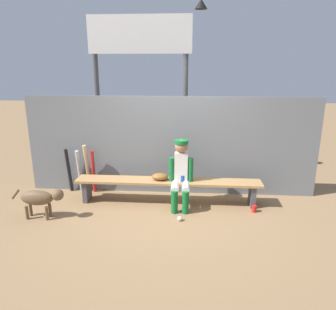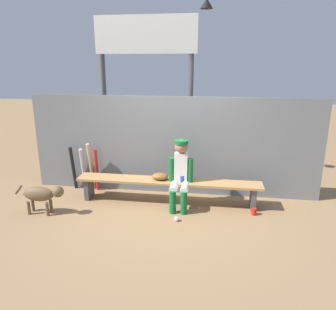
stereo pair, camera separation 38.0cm
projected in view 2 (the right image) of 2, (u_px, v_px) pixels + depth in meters
ground_plane at (168, 203)px, 5.59m from camera, size 30.00×30.00×0.00m
chainlink_fence at (172, 146)px, 5.81m from camera, size 5.28×0.03×1.80m
dugout_bench at (168, 184)px, 5.50m from camera, size 3.18×0.36×0.42m
player_seated at (180, 172)px, 5.29m from camera, size 0.41×0.55×1.14m
baseball_glove at (160, 176)px, 5.48m from camera, size 0.28×0.20×0.12m
bat_aluminum_red at (97, 170)px, 6.02m from camera, size 0.09×0.16×0.83m
bat_wood_natural at (91, 167)px, 6.04m from camera, size 0.07×0.22×0.93m
bat_aluminum_silver at (83, 169)px, 6.06m from camera, size 0.07×0.20×0.83m
bat_aluminum_black at (73, 168)px, 6.10m from camera, size 0.09×0.17×0.85m
baseball at (177, 219)px, 4.93m from camera, size 0.07×0.07×0.07m
cup_on_ground at (254, 212)px, 5.13m from camera, size 0.08×0.08×0.11m
cup_on_bench at (182, 179)px, 5.39m from camera, size 0.08×0.08×0.11m
scoreboard at (149, 57)px, 6.39m from camera, size 2.35×0.27×3.51m
dog at (42, 194)px, 5.10m from camera, size 0.84×0.20×0.49m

